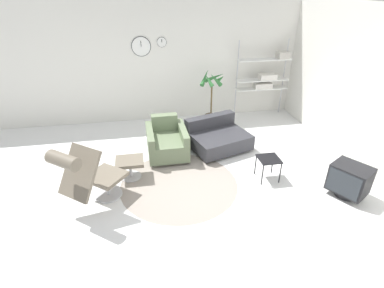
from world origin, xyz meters
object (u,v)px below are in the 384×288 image
at_px(ottoman, 130,164).
at_px(potted_plant, 212,103).
at_px(shelf_unit, 266,75).
at_px(lounge_chair, 86,172).
at_px(side_table, 269,161).
at_px(couch_low, 217,138).
at_px(crt_television, 349,180).
at_px(armchair_red, 167,142).

height_order(ottoman, potted_plant, potted_plant).
bearing_deg(shelf_unit, lounge_chair, -143.02).
distance_m(potted_plant, shelf_unit, 1.54).
bearing_deg(side_table, couch_low, 114.85).
distance_m(couch_low, crt_television, 2.55).
distance_m(lounge_chair, side_table, 2.98).
distance_m(lounge_chair, armchair_red, 1.96).
bearing_deg(ottoman, couch_low, 23.72).
relative_size(couch_low, potted_plant, 1.02).
relative_size(couch_low, side_table, 3.28).
distance_m(armchair_red, side_table, 2.01).
xyz_separation_m(armchair_red, shelf_unit, (2.64, 1.56, 0.79)).
bearing_deg(shelf_unit, crt_television, -88.63).
bearing_deg(crt_television, ottoman, 40.47).
distance_m(lounge_chair, potted_plant, 3.68).
relative_size(ottoman, potted_plant, 0.36).
height_order(armchair_red, side_table, armchair_red).
height_order(lounge_chair, side_table, lounge_chair).
bearing_deg(crt_television, side_table, 26.50).
bearing_deg(armchair_red, side_table, 144.24).
bearing_deg(potted_plant, shelf_unit, 11.47).
relative_size(armchair_red, crt_television, 1.33).
xyz_separation_m(ottoman, shelf_unit, (3.36, 2.24, 0.80)).
distance_m(side_table, crt_television, 1.28).
bearing_deg(side_table, armchair_red, 145.07).
relative_size(ottoman, side_table, 1.17).
height_order(side_table, potted_plant, potted_plant).
xyz_separation_m(ottoman, armchair_red, (0.72, 0.68, 0.01)).
relative_size(side_table, crt_television, 0.59).
xyz_separation_m(armchair_red, side_table, (1.64, -1.15, 0.09)).
bearing_deg(potted_plant, armchair_red, -133.68).
height_order(crt_television, potted_plant, potted_plant).
xyz_separation_m(lounge_chair, couch_low, (2.37, 1.52, -0.43)).
relative_size(couch_low, shelf_unit, 0.72).
relative_size(lounge_chair, crt_television, 1.60).
bearing_deg(couch_low, side_table, 97.38).
bearing_deg(side_table, shelf_unit, 69.84).
height_order(ottoman, crt_television, crt_television).
height_order(ottoman, side_table, side_table).
bearing_deg(crt_television, couch_low, 9.51).
bearing_deg(couch_low, shelf_unit, -154.77).
xyz_separation_m(armchair_red, crt_television, (2.72, -1.83, 0.03)).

